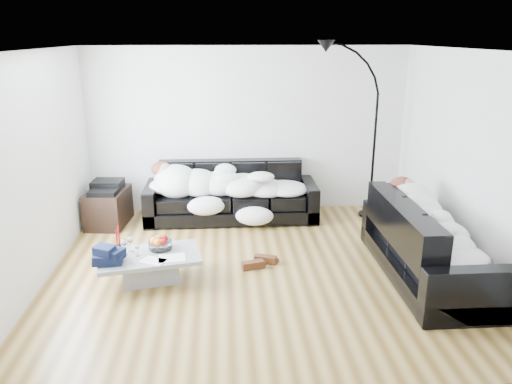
{
  "coord_description": "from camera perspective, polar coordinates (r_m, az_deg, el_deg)",
  "views": [
    {
      "loc": [
        -0.4,
        -5.55,
        2.76
      ],
      "look_at": [
        0.0,
        0.3,
        0.9
      ],
      "focal_mm": 35.0,
      "sensor_mm": 36.0,
      "label": 1
    }
  ],
  "objects": [
    {
      "name": "wine_glass_a",
      "position": [
        6.01,
        -14.18,
        -5.8
      ],
      "size": [
        0.08,
        0.08,
        0.19
      ],
      "primitive_type": "cylinder",
      "rotation": [
        0.0,
        0.0,
        -0.04
      ],
      "color": "white",
      "rests_on": "coffee_table"
    },
    {
      "name": "shoes",
      "position": [
        6.27,
        0.33,
        -7.99
      ],
      "size": [
        0.48,
        0.36,
        0.11
      ],
      "primitive_type": null,
      "rotation": [
        0.0,
        0.0,
        0.05
      ],
      "color": "#472311",
      "rests_on": "ground"
    },
    {
      "name": "coffee_table",
      "position": [
        5.99,
        -11.99,
        -8.47
      ],
      "size": [
        1.25,
        0.88,
        0.33
      ],
      "primitive_type": "cube",
      "rotation": [
        0.0,
        0.0,
        0.2
      ],
      "color": "#939699",
      "rests_on": "ground"
    },
    {
      "name": "av_cabinet",
      "position": [
        7.84,
        -16.54,
        -1.69
      ],
      "size": [
        0.62,
        0.83,
        0.54
      ],
      "primitive_type": "cube",
      "rotation": [
        0.0,
        0.0,
        -0.11
      ],
      "color": "black",
      "rests_on": "ground"
    },
    {
      "name": "wall_right",
      "position": [
        6.43,
        23.06,
        3.05
      ],
      "size": [
        0.02,
        4.5,
        2.6
      ],
      "primitive_type": "cube",
      "color": "silver",
      "rests_on": "ground"
    },
    {
      "name": "wall_left",
      "position": [
        6.11,
        -23.9,
        2.25
      ],
      "size": [
        0.02,
        4.5,
        2.6
      ],
      "primitive_type": "cube",
      "color": "silver",
      "rests_on": "ground"
    },
    {
      "name": "sleeper_back",
      "position": [
        7.6,
        -2.87,
        1.39
      ],
      "size": [
        2.22,
        0.77,
        0.44
      ],
      "primitive_type": null,
      "color": "white",
      "rests_on": "sofa_back"
    },
    {
      "name": "stereo",
      "position": [
        7.74,
        -16.75,
        0.64
      ],
      "size": [
        0.47,
        0.38,
        0.13
      ],
      "primitive_type": "cube",
      "rotation": [
        0.0,
        0.0,
        -0.09
      ],
      "color": "black",
      "rests_on": "av_cabinet"
    },
    {
      "name": "candle_left",
      "position": [
        6.1,
        -15.62,
        -5.29
      ],
      "size": [
        0.05,
        0.05,
        0.25
      ],
      "primitive_type": "cylinder",
      "rotation": [
        0.0,
        0.0,
        -0.07
      ],
      "color": "maroon",
      "rests_on": "coffee_table"
    },
    {
      "name": "sofa_right",
      "position": [
        6.19,
        19.19,
        -5.27
      ],
      "size": [
        0.97,
        2.26,
        0.91
      ],
      "primitive_type": "cube",
      "rotation": [
        0.0,
        0.0,
        1.57
      ],
      "color": "black",
      "rests_on": "ground"
    },
    {
      "name": "newspaper_a",
      "position": [
        5.78,
        -9.6,
        -7.42
      ],
      "size": [
        0.33,
        0.27,
        0.01
      ],
      "primitive_type": "cube",
      "rotation": [
        0.0,
        0.0,
        0.12
      ],
      "color": "silver",
      "rests_on": "coffee_table"
    },
    {
      "name": "teal_cushion",
      "position": [
        6.69,
        16.69,
        -0.93
      ],
      "size": [
        0.42,
        0.38,
        0.2
      ],
      "primitive_type": "ellipsoid",
      "rotation": [
        0.0,
        0.0,
        0.24
      ],
      "color": "#0E6751",
      "rests_on": "sofa_right"
    },
    {
      "name": "wine_glass_b",
      "position": [
        5.95,
        -14.81,
        -6.1
      ],
      "size": [
        0.09,
        0.09,
        0.19
      ],
      "primitive_type": "cylinder",
      "rotation": [
        0.0,
        0.0,
        -0.15
      ],
      "color": "white",
      "rests_on": "coffee_table"
    },
    {
      "name": "candle_right",
      "position": [
        6.18,
        -15.4,
        -4.9
      ],
      "size": [
        0.06,
        0.06,
        0.26
      ],
      "primitive_type": "cylinder",
      "rotation": [
        0.0,
        0.0,
        0.23
      ],
      "color": "maroon",
      "rests_on": "coffee_table"
    },
    {
      "name": "ground",
      "position": [
        6.21,
        0.19,
        -8.78
      ],
      "size": [
        5.0,
        5.0,
        0.0
      ],
      "primitive_type": "plane",
      "color": "brown",
      "rests_on": "ground"
    },
    {
      "name": "navy_jacket",
      "position": [
        5.75,
        -16.8,
        -6.36
      ],
      "size": [
        0.37,
        0.32,
        0.17
      ],
      "primitive_type": null,
      "rotation": [
        0.0,
        0.0,
        -0.12
      ],
      "color": "black",
      "rests_on": "coffee_table"
    },
    {
      "name": "sleeper_right",
      "position": [
        6.12,
        19.37,
        -3.55
      ],
      "size": [
        0.82,
        1.93,
        0.47
      ],
      "primitive_type": null,
      "rotation": [
        0.0,
        0.0,
        1.57
      ],
      "color": "white",
      "rests_on": "sofa_right"
    },
    {
      "name": "wall_back",
      "position": [
        7.94,
        -0.96,
        7.01
      ],
      "size": [
        5.0,
        0.02,
        2.6
      ],
      "primitive_type": "cube",
      "color": "silver",
      "rests_on": "ground"
    },
    {
      "name": "floor_lamp",
      "position": [
        7.86,
        13.38,
        5.51
      ],
      "size": [
        0.9,
        0.47,
        2.36
      ],
      "primitive_type": null,
      "rotation": [
        0.0,
        0.0,
        0.16
      ],
      "color": "black",
      "rests_on": "ground"
    },
    {
      "name": "sofa_back",
      "position": [
        7.71,
        -2.85,
        -0.03
      ],
      "size": [
        2.62,
        0.91,
        0.86
      ],
      "primitive_type": "cube",
      "color": "black",
      "rests_on": "ground"
    },
    {
      "name": "fruit_bowl",
      "position": [
        6.01,
        -10.91,
        -5.67
      ],
      "size": [
        0.35,
        0.35,
        0.17
      ],
      "primitive_type": "cylinder",
      "rotation": [
        0.0,
        0.0,
        0.34
      ],
      "color": "white",
      "rests_on": "coffee_table"
    },
    {
      "name": "wine_glass_c",
      "position": [
        5.89,
        -13.39,
        -6.44
      ],
      "size": [
        0.08,
        0.08,
        0.15
      ],
      "primitive_type": "cylinder",
      "rotation": [
        0.0,
        0.0,
        -0.25
      ],
      "color": "white",
      "rests_on": "coffee_table"
    },
    {
      "name": "ceiling",
      "position": [
        5.57,
        0.22,
        15.95
      ],
      "size": [
        5.0,
        5.0,
        0.0
      ],
      "primitive_type": "plane",
      "color": "white",
      "rests_on": "ground"
    },
    {
      "name": "newspaper_b",
      "position": [
        5.75,
        -11.67,
        -7.69
      ],
      "size": [
        0.33,
        0.29,
        0.01
      ],
      "primitive_type": "cube",
      "rotation": [
        0.0,
        0.0,
        -0.46
      ],
      "color": "silver",
      "rests_on": "coffee_table"
    }
  ]
}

